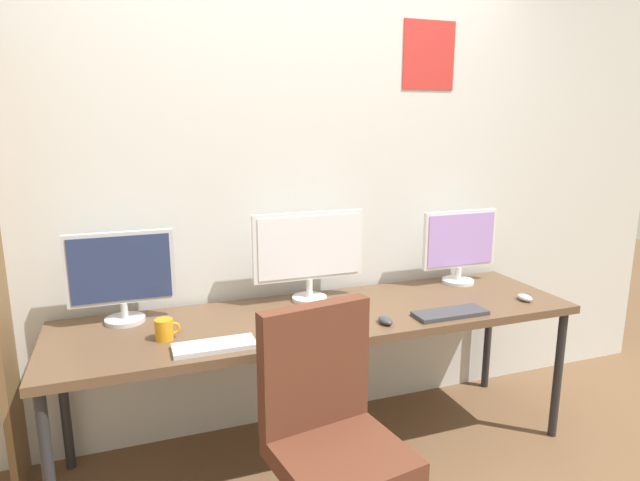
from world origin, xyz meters
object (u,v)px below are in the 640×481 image
object	(u,v)px
desk	(324,323)
mouse_right_side	(385,320)
monitor_left	(121,274)
office_chair	(332,466)
coffee_mug	(165,329)
keyboard_left	(214,346)
mouse_left_side	(525,298)
monitor_right	(460,244)
keyboard_right	(450,313)
monitor_center	(309,251)

from	to	relation	value
desk	mouse_right_side	size ratio (longest dim) A/B	26.06
monitor_left	mouse_right_side	bearing A→B (deg)	-21.15
office_chair	coffee_mug	world-z (taller)	office_chair
keyboard_left	mouse_left_side	distance (m)	1.60
keyboard_left	mouse_left_side	xyz separation A→B (m)	(1.60, 0.05, 0.01)
desk	monitor_left	bearing A→B (deg)	166.73
monitor_left	coffee_mug	world-z (taller)	monitor_left
office_chair	coffee_mug	xyz separation A→B (m)	(-0.53, 0.60, 0.38)
monitor_right	keyboard_right	world-z (taller)	monitor_right
keyboard_left	mouse_left_side	size ratio (longest dim) A/B	3.48
desk	keyboard_left	xyz separation A→B (m)	(-0.56, -0.23, 0.06)
monitor_center	keyboard_left	bearing A→B (deg)	-141.70
monitor_left	monitor_center	size ratio (longest dim) A/B	0.81
monitor_left	keyboard_right	xyz separation A→B (m)	(1.46, -0.44, -0.22)
desk	mouse_left_side	distance (m)	1.06
keyboard_right	mouse_right_side	size ratio (longest dim) A/B	3.75
monitor_left	mouse_right_side	world-z (taller)	monitor_left
keyboard_left	mouse_right_side	bearing A→B (deg)	0.66
monitor_left	monitor_right	size ratio (longest dim) A/B	1.03
coffee_mug	monitor_center	bearing A→B (deg)	20.53
office_chair	keyboard_right	size ratio (longest dim) A/B	2.75
desk	keyboard_right	distance (m)	0.61
office_chair	monitor_center	bearing A→B (deg)	76.41
mouse_right_side	coffee_mug	world-z (taller)	coffee_mug
keyboard_left	coffee_mug	size ratio (longest dim) A/B	3.15
monitor_center	keyboard_right	xyz separation A→B (m)	(0.56, -0.44, -0.25)
monitor_right	keyboard_right	bearing A→B (deg)	-127.55
monitor_left	monitor_right	distance (m)	1.80
mouse_left_side	monitor_left	bearing A→B (deg)	168.69
monitor_center	keyboard_left	xyz separation A→B (m)	(-0.56, -0.44, -0.25)
monitor_left	mouse_left_side	world-z (taller)	monitor_left
desk	coffee_mug	distance (m)	0.75
office_chair	keyboard_left	xyz separation A→B (m)	(-0.35, 0.44, 0.35)
mouse_left_side	mouse_right_side	distance (m)	0.82
office_chair	mouse_right_side	world-z (taller)	office_chair
monitor_center	monitor_left	bearing A→B (deg)	-180.00
keyboard_left	coffee_mug	xyz separation A→B (m)	(-0.18, 0.16, 0.04)
desk	keyboard_right	world-z (taller)	keyboard_right
monitor_right	mouse_right_side	bearing A→B (deg)	-147.50
monitor_right	mouse_left_side	distance (m)	0.46
monitor_center	keyboard_left	world-z (taller)	monitor_center
monitor_left	desk	bearing A→B (deg)	-13.27
coffee_mug	desk	bearing A→B (deg)	5.04
monitor_center	keyboard_right	world-z (taller)	monitor_center
monitor_center	keyboard_right	distance (m)	0.76
monitor_left	mouse_right_side	xyz separation A→B (m)	(1.12, -0.43, -0.21)
desk	keyboard_right	xyz separation A→B (m)	(0.56, -0.23, 0.06)
monitor_center	mouse_left_side	bearing A→B (deg)	-20.43
mouse_right_side	monitor_center	bearing A→B (deg)	116.90
office_chair	keyboard_left	world-z (taller)	office_chair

